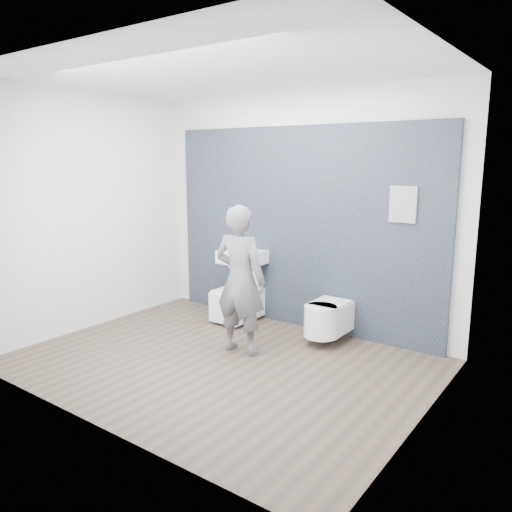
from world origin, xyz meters
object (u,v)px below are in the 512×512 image
Objects in this scene: washbasin at (242,256)px; toilet_square at (238,302)px; visitor at (240,280)px; toilet_rounded at (326,318)px.

toilet_square is at bearing -90.00° from washbasin.
washbasin is 1.11m from visitor.
toilet_rounded is at bearing -5.44° from washbasin.
toilet_square is (0.00, -0.10, -0.57)m from washbasin.
visitor is at bearing -128.21° from toilet_rounded.
washbasin is 0.72× the size of toilet_square.
washbasin reaches higher than toilet_square.
visitor is (-0.61, -0.77, 0.50)m from toilet_rounded.
washbasin is at bearing -59.85° from visitor.
toilet_rounded is at bearing -0.86° from toilet_square.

